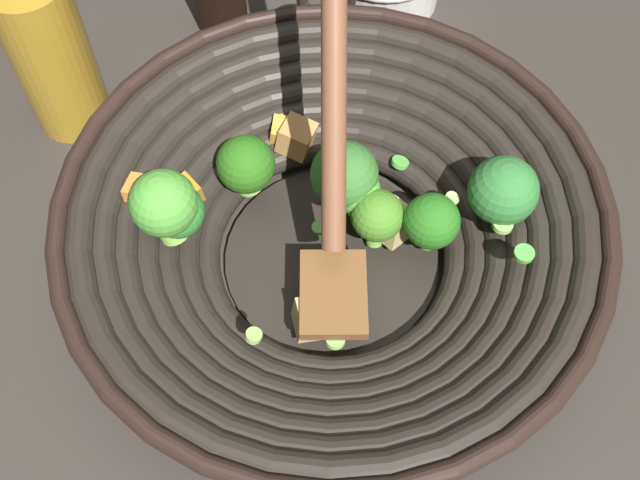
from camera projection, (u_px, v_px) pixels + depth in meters
ground_plane at (332, 263)px, 0.66m from camera, size 4.00×4.00×0.00m
wok at (332, 226)px, 0.61m from camera, size 0.42×0.44×0.28m
cooking_oil_bottle at (49, 49)px, 0.66m from camera, size 0.07×0.07×0.21m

